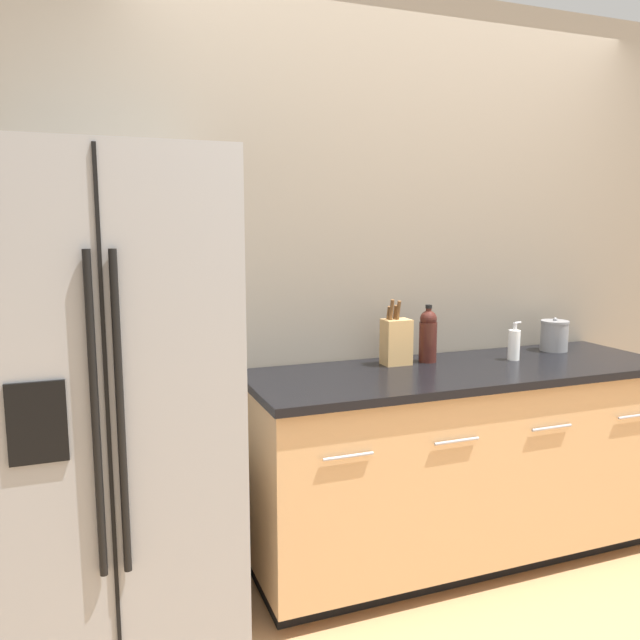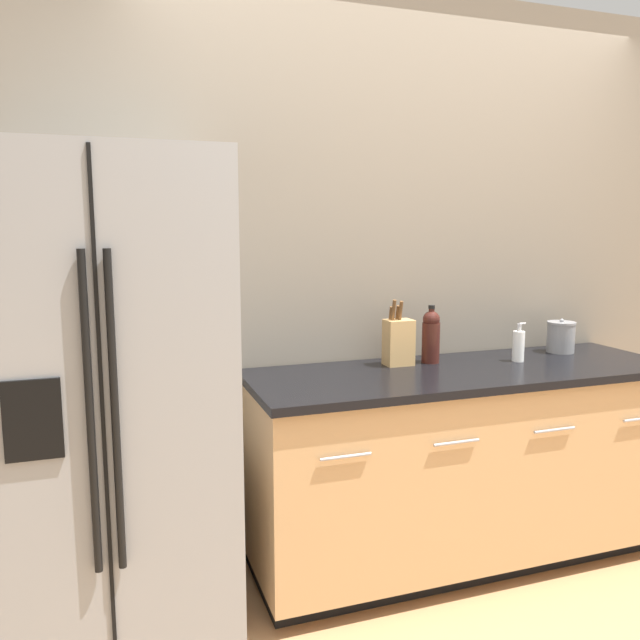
{
  "view_description": "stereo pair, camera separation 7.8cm",
  "coord_description": "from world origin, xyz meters",
  "px_view_note": "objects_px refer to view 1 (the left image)",
  "views": [
    {
      "loc": [
        -1.42,
        -1.62,
        1.54
      ],
      "look_at": [
        -0.54,
        0.71,
        1.16
      ],
      "focal_mm": 35.0,
      "sensor_mm": 36.0,
      "label": 1
    },
    {
      "loc": [
        -1.35,
        -1.65,
        1.54
      ],
      "look_at": [
        -0.54,
        0.71,
        1.16
      ],
      "focal_mm": 35.0,
      "sensor_mm": 36.0,
      "label": 2
    }
  ],
  "objects_px": {
    "knife_block": "(396,341)",
    "soap_dispenser": "(514,344)",
    "refrigerator": "(105,410)",
    "wine_bottle": "(428,335)",
    "steel_canister": "(554,336)"
  },
  "relations": [
    {
      "from": "knife_block",
      "to": "soap_dispenser",
      "type": "height_order",
      "value": "knife_block"
    },
    {
      "from": "refrigerator",
      "to": "knife_block",
      "type": "relative_size",
      "value": 5.88
    },
    {
      "from": "refrigerator",
      "to": "soap_dispenser",
      "type": "height_order",
      "value": "refrigerator"
    },
    {
      "from": "wine_bottle",
      "to": "soap_dispenser",
      "type": "relative_size",
      "value": 1.47
    },
    {
      "from": "soap_dispenser",
      "to": "wine_bottle",
      "type": "bearing_deg",
      "value": 164.78
    },
    {
      "from": "soap_dispenser",
      "to": "knife_block",
      "type": "bearing_deg",
      "value": 168.99
    },
    {
      "from": "wine_bottle",
      "to": "refrigerator",
      "type": "bearing_deg",
      "value": -171.29
    },
    {
      "from": "knife_block",
      "to": "soap_dispenser",
      "type": "distance_m",
      "value": 0.58
    },
    {
      "from": "knife_block",
      "to": "soap_dispenser",
      "type": "bearing_deg",
      "value": -11.01
    },
    {
      "from": "refrigerator",
      "to": "steel_canister",
      "type": "height_order",
      "value": "refrigerator"
    },
    {
      "from": "knife_block",
      "to": "steel_canister",
      "type": "relative_size",
      "value": 1.78
    },
    {
      "from": "knife_block",
      "to": "wine_bottle",
      "type": "height_order",
      "value": "knife_block"
    },
    {
      "from": "wine_bottle",
      "to": "soap_dispenser",
      "type": "xyz_separation_m",
      "value": [
        0.4,
        -0.11,
        -0.05
      ]
    },
    {
      "from": "refrigerator",
      "to": "wine_bottle",
      "type": "relative_size",
      "value": 6.67
    },
    {
      "from": "refrigerator",
      "to": "soap_dispenser",
      "type": "xyz_separation_m",
      "value": [
        1.84,
        0.11,
        0.09
      ]
    }
  ]
}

